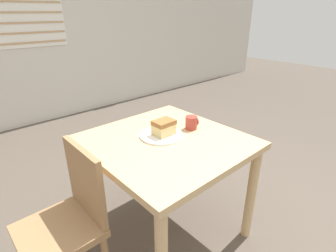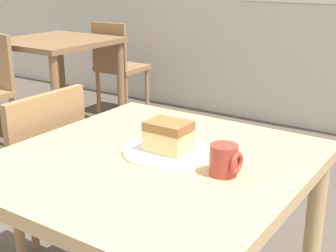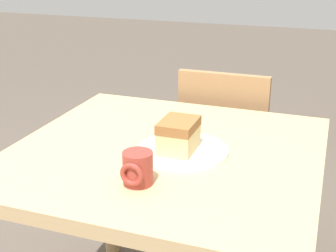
% 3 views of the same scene
% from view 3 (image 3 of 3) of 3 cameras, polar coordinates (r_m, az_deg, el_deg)
% --- Properties ---
extents(dining_table_near, '(0.86, 0.89, 0.71)m').
position_cam_3_polar(dining_table_near, '(1.42, -0.24, -6.70)').
color(dining_table_near, tan).
rests_on(dining_table_near, ground_plane).
extents(chair_near_window, '(0.37, 0.37, 0.82)m').
position_cam_3_polar(chair_near_window, '(2.01, 7.12, -3.16)').
color(chair_near_window, '#9E754C').
rests_on(chair_near_window, ground_plane).
extents(plate, '(0.26, 0.26, 0.01)m').
position_cam_3_polar(plate, '(1.35, 1.82, -3.01)').
color(plate, white).
rests_on(plate, dining_table_near).
extents(cake_slice, '(0.13, 0.10, 0.09)m').
position_cam_3_polar(cake_slice, '(1.32, 1.29, -1.14)').
color(cake_slice, '#E0C67F').
rests_on(cake_slice, plate).
extents(coffee_mug, '(0.08, 0.08, 0.08)m').
position_cam_3_polar(coffee_mug, '(1.16, -3.76, -5.20)').
color(coffee_mug, '#9E382D').
rests_on(coffee_mug, dining_table_near).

